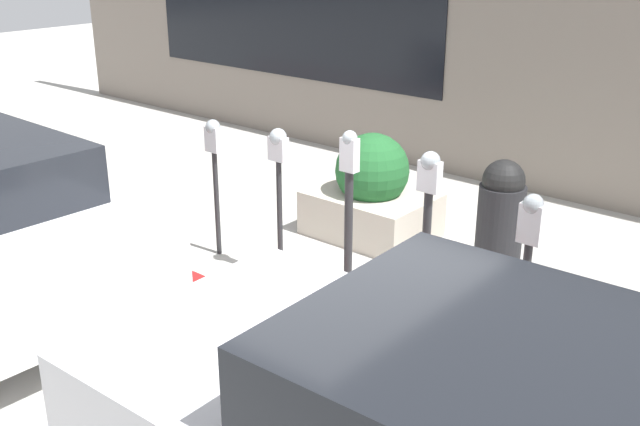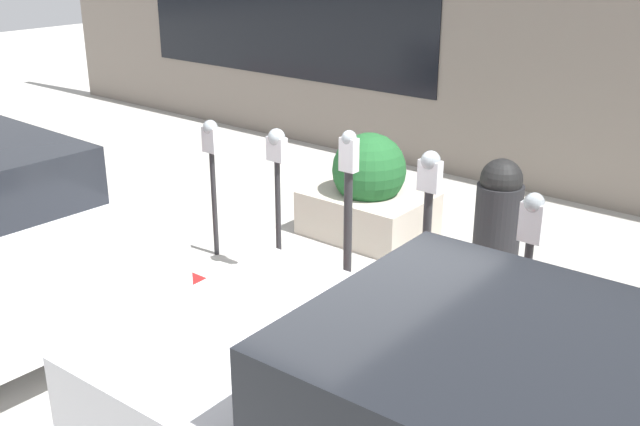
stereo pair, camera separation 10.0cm
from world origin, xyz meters
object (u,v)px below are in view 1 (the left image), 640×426
Objects in this scene: parking_meter_nearest at (529,248)px; planter_box at (372,194)px; parking_meter_middle at (349,197)px; parking_meter_farthest at (214,155)px; parking_meter_fourth at (279,165)px; trash_bin at (500,219)px; parking_meter_second at (428,211)px.

planter_box is (2.46, -1.44, -0.54)m from parking_meter_nearest.
parking_meter_farthest is (1.67, 0.04, 0.07)m from parking_meter_middle.
parking_meter_middle is at bearing -177.85° from parking_meter_fourth.
planter_box is at bearing -91.26° from parking_meter_fourth.
planter_box is at bearing -30.35° from parking_meter_nearest.
parking_meter_farthest is at bearing -0.18° from parking_meter_nearest.
trash_bin is at bearing 177.95° from planter_box.
parking_meter_farthest is (0.87, 0.01, -0.06)m from parking_meter_fourth.
parking_meter_nearest is at bearing 149.65° from planter_box.
parking_meter_farthest is at bearing 57.94° from planter_box.
parking_meter_farthest is at bearing 1.45° from parking_meter_middle.
parking_meter_second reaches higher than planter_box.
parking_meter_fourth is 1.26× the size of trash_bin.
parking_meter_nearest is 0.89m from parking_meter_second.
parking_meter_second is at bearing 179.53° from parking_meter_middle.
planter_box is at bearing -61.00° from parking_meter_middle.
parking_meter_middle is 1.07× the size of parking_meter_fourth.
trash_bin is (-0.78, -1.33, -0.40)m from parking_meter_middle.
parking_meter_middle is (1.69, -0.05, -0.01)m from parking_meter_nearest.
parking_meter_fourth reaches higher than planter_box.
parking_meter_fourth is at bearing -179.19° from parking_meter_farthest.
parking_meter_second reaches higher than parking_meter_nearest.
parking_meter_middle is at bearing -178.55° from parking_meter_farthest.
parking_meter_fourth is (1.60, 0.02, 0.06)m from parking_meter_second.
trash_bin is at bearing -89.20° from parking_meter_second.
parking_meter_second reaches higher than parking_meter_farthest.
parking_meter_middle is at bearing -0.47° from parking_meter_second.
parking_meter_middle reaches higher than parking_meter_second.
parking_meter_middle is (0.80, -0.01, -0.07)m from parking_meter_second.
planter_box is 1.10× the size of trash_bin.
parking_meter_second reaches higher than trash_bin.
parking_meter_second is at bearing -179.16° from parking_meter_fourth.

